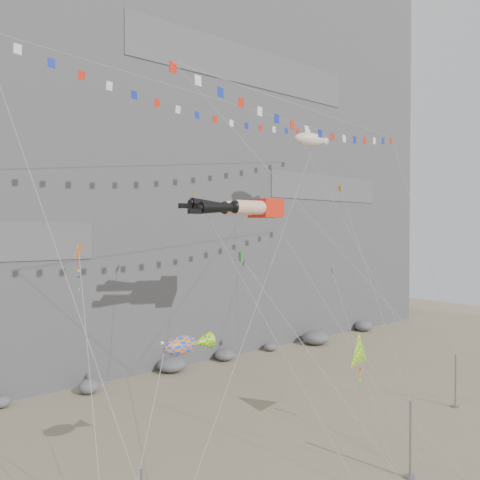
{
  "coord_description": "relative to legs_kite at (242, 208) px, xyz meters",
  "views": [
    {
      "loc": [
        -21.2,
        -20.01,
        12.76
      ],
      "look_at": [
        1.61,
        9.0,
        12.07
      ],
      "focal_mm": 35.0,
      "sensor_mm": 36.0,
      "label": 1
    }
  ],
  "objects": [
    {
      "name": "cliff",
      "position": [
        -0.11,
        25.17,
        10.51
      ],
      "size": [
        80.0,
        28.0,
        50.0
      ],
      "primitive_type": "cube",
      "color": "slate",
      "rests_on": "ground"
    },
    {
      "name": "anchor_pole_right",
      "position": [
        11.77,
        -10.06,
        -12.57
      ],
      "size": [
        0.12,
        0.12,
        3.82
      ],
      "primitive_type": "cylinder",
      "color": "gray",
      "rests_on": "ground"
    },
    {
      "name": "anchor_pole_center",
      "position": [
        0.34,
        -13.51,
        -12.47
      ],
      "size": [
        0.12,
        0.12,
        4.03
      ],
      "primitive_type": "cylinder",
      "color": "gray",
      "rests_on": "ground"
    },
    {
      "name": "small_kite_c",
      "position": [
        -4.36,
        -5.45,
        -3.35
      ],
      "size": [
        5.2,
        8.14,
        14.23
      ],
      "color": "green",
      "rests_on": "ground"
    },
    {
      "name": "blimp_windsock",
      "position": [
        10.48,
        3.24,
        6.72
      ],
      "size": [
        4.39,
        12.51,
        24.15
      ],
      "color": "beige",
      "rests_on": "ground"
    },
    {
      "name": "fish_windsock",
      "position": [
        -9.84,
        -7.62,
        -7.2
      ],
      "size": [
        7.13,
        5.28,
        10.02
      ],
      "color": "orange",
      "rests_on": "ground"
    },
    {
      "name": "harlequin_kite",
      "position": [
        -13.37,
        -3.91,
        -2.73
      ],
      "size": [
        2.59,
        8.74,
        14.27
      ],
      "color": "red",
      "rests_on": "ground"
    },
    {
      "name": "flag_banner_upper",
      "position": [
        -0.64,
        3.75,
        8.87
      ],
      "size": [
        32.38,
        17.92,
        30.21
      ],
      "color": "red",
      "rests_on": "ground"
    },
    {
      "name": "flag_banner_lower",
      "position": [
        3.05,
        -4.24,
        6.67
      ],
      "size": [
        25.05,
        8.09,
        24.63
      ],
      "color": "red",
      "rests_on": "ground"
    },
    {
      "name": "small_kite_b",
      "position": [
        8.36,
        -1.48,
        -5.22
      ],
      "size": [
        8.16,
        11.35,
        16.18
      ],
      "color": "purple",
      "rests_on": "ground"
    },
    {
      "name": "small_kite_d",
      "position": [
        11.04,
        -0.09,
        1.67
      ],
      "size": [
        8.22,
        13.37,
        22.22
      ],
      "color": "gold",
      "rests_on": "ground"
    },
    {
      "name": "talus_boulders",
      "position": [
        -0.11,
        10.17,
        -13.89
      ],
      "size": [
        60.0,
        3.0,
        1.2
      ],
      "primitive_type": null,
      "color": "slate",
      "rests_on": "ground"
    },
    {
      "name": "ground",
      "position": [
        -0.11,
        -6.83,
        -14.49
      ],
      "size": [
        120.0,
        120.0,
        0.0
      ],
      "primitive_type": "plane",
      "color": "#86755C",
      "rests_on": "ground"
    },
    {
      "name": "delta_kite",
      "position": [
        2.61,
        -8.65,
        -9.38
      ],
      "size": [
        2.69,
        7.25,
        8.36
      ],
      "color": "yellow",
      "rests_on": "ground"
    },
    {
      "name": "small_kite_a",
      "position": [
        -2.99,
        1.46,
        0.75
      ],
      "size": [
        1.07,
        14.79,
        21.03
      ],
      "color": "orange",
      "rests_on": "ground"
    },
    {
      "name": "legs_kite",
      "position": [
        0.0,
        0.0,
        0.0
      ],
      "size": [
        7.89,
        15.16,
        19.78
      ],
      "rotation": [
        0.0,
        0.0,
        -0.08
      ],
      "color": "red",
      "rests_on": "ground"
    }
  ]
}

